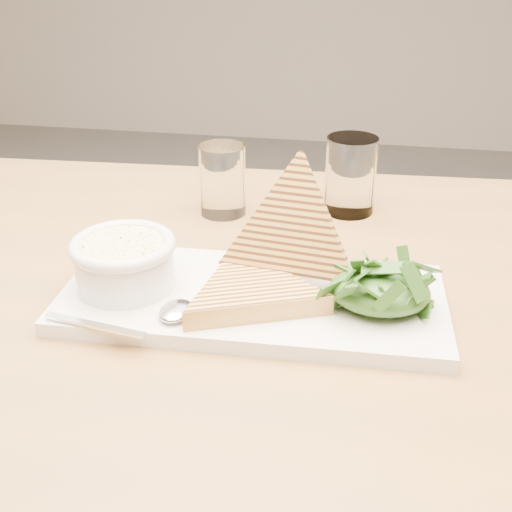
% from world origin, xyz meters
% --- Properties ---
extents(table_top, '(1.37, 0.95, 0.04)m').
position_xyz_m(table_top, '(-0.04, -0.04, 0.74)').
color(table_top, olive).
rests_on(table_top, ground).
extents(platter, '(0.41, 0.19, 0.02)m').
position_xyz_m(platter, '(-0.02, -0.03, 0.77)').
color(platter, white).
rests_on(platter, table_top).
extents(soup_bowl, '(0.10, 0.10, 0.04)m').
position_xyz_m(soup_bowl, '(-0.15, -0.04, 0.80)').
color(soup_bowl, white).
rests_on(soup_bowl, platter).
extents(soup, '(0.09, 0.09, 0.01)m').
position_xyz_m(soup, '(-0.15, -0.04, 0.82)').
color(soup, beige).
rests_on(soup, soup_bowl).
extents(bowl_rim, '(0.11, 0.11, 0.01)m').
position_xyz_m(bowl_rim, '(-0.15, -0.04, 0.82)').
color(bowl_rim, white).
rests_on(bowl_rim, soup_bowl).
extents(sandwich_flat, '(0.22, 0.22, 0.02)m').
position_xyz_m(sandwich_flat, '(-0.02, -0.05, 0.79)').
color(sandwich_flat, '#C49041').
rests_on(sandwich_flat, platter).
extents(sandwich_lean, '(0.19, 0.17, 0.19)m').
position_xyz_m(sandwich_lean, '(0.02, 0.01, 0.83)').
color(sandwich_lean, '#C49041').
rests_on(sandwich_lean, sandwich_flat).
extents(salad_base, '(0.10, 0.08, 0.04)m').
position_xyz_m(salad_base, '(0.11, -0.04, 0.79)').
color(salad_base, '#183F15').
rests_on(salad_base, platter).
extents(arugula_pile, '(0.11, 0.10, 0.05)m').
position_xyz_m(arugula_pile, '(0.11, -0.04, 0.80)').
color(arugula_pile, '#36601E').
rests_on(arugula_pile, platter).
extents(spoon_bowl, '(0.04, 0.05, 0.01)m').
position_xyz_m(spoon_bowl, '(-0.09, -0.09, 0.78)').
color(spoon_bowl, silver).
rests_on(spoon_bowl, platter).
extents(spoon_handle, '(0.11, 0.03, 0.00)m').
position_xyz_m(spoon_handle, '(-0.16, -0.12, 0.78)').
color(spoon_handle, silver).
rests_on(spoon_handle, platter).
extents(glass_near, '(0.06, 0.06, 0.10)m').
position_xyz_m(glass_near, '(-0.11, 0.21, 0.81)').
color(glass_near, white).
rests_on(glass_near, table_top).
extents(glass_far, '(0.07, 0.07, 0.11)m').
position_xyz_m(glass_far, '(0.07, 0.25, 0.81)').
color(glass_far, white).
rests_on(glass_far, table_top).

